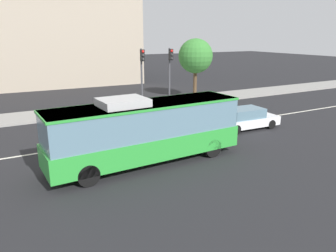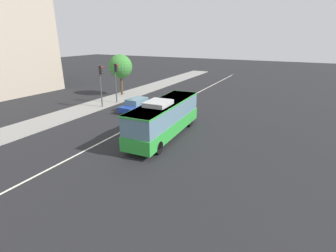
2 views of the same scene
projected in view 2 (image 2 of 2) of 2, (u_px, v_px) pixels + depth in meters
ground_plane at (145, 120)px, 26.66m from camera, size 160.00×160.00×0.00m
sidewalk_kerb at (84, 109)px, 30.41m from camera, size 80.00×3.92×0.14m
lane_centre_line at (145, 120)px, 26.65m from camera, size 76.00×0.16×0.01m
transit_bus at (165, 117)px, 21.63m from camera, size 10.10×2.96×3.46m
sedan_white at (181, 103)px, 30.32m from camera, size 4.57×1.99×1.46m
sedan_blue at (136, 105)px, 29.74m from camera, size 4.54×1.91×1.46m
traffic_light_near_corner at (116, 76)px, 32.04m from camera, size 0.33×0.62×5.20m
traffic_light_far_corner at (101, 79)px, 29.96m from camera, size 0.34×0.62×5.20m
street_tree_kerbside_left at (120, 67)px, 36.50m from camera, size 3.42×3.42×5.97m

